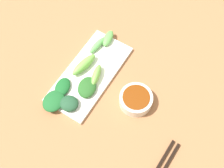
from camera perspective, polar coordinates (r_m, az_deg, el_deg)
The scene contains 11 objects.
tabletop at distance 0.92m, azimuth -1.42°, elevation -1.20°, with size 2.10×2.10×0.02m, color #9B6740.
sauce_bowl at distance 0.88m, azimuth 4.73°, elevation -3.06°, with size 0.10×0.10×0.04m.
serving_plate at distance 0.93m, azimuth -4.44°, elevation 2.00°, with size 0.14×0.31×0.01m, color white.
broccoli_leafy_0 at distance 0.90m, azimuth -9.71°, elevation -0.57°, with size 0.04×0.07×0.02m, color #175924.
broccoli_stalk_1 at distance 0.92m, azimuth -5.56°, elevation 3.81°, with size 0.03×0.10×0.03m, color #71B949.
broccoli_stalk_2 at distance 0.97m, azimuth -2.88°, elevation 7.69°, with size 0.02×0.08×0.02m, color #60B358.
broccoli_leafy_3 at distance 0.89m, azimuth -4.92°, elevation -0.65°, with size 0.06×0.07×0.02m, color #255921.
broccoli_leafy_4 at distance 0.87m, azimuth -8.47°, elevation -3.83°, with size 0.06×0.05×0.03m, color #204A2E.
broccoli_stalk_5 at distance 0.98m, azimuth -0.79°, elevation 9.00°, with size 0.03×0.07×0.02m, color #5DA74D.
broccoli_leafy_6 at distance 0.89m, azimuth -11.42°, elevation -3.29°, with size 0.06×0.08×0.02m, color #1B5B27.
broccoli_stalk_7 at distance 0.90m, azimuth -3.12°, elevation 1.78°, with size 0.02×0.08×0.03m, color #73BC4A.
Camera 1 is at (-0.22, 0.32, 0.84)m, focal length 46.37 mm.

